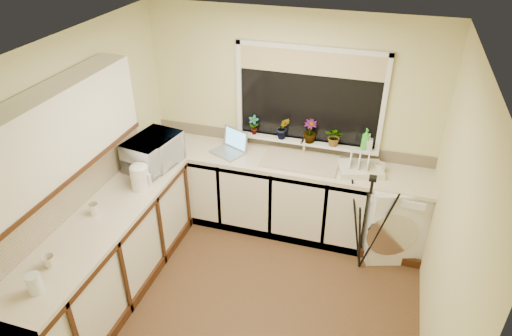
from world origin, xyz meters
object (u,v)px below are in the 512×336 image
Objects in this scene: glass_jug at (35,283)px; soap_bottle_clear at (369,142)px; plant_a at (254,125)px; washing_machine at (393,215)px; plant_d at (335,137)px; cup_left at (49,261)px; kettle at (140,178)px; plant_c at (310,131)px; steel_jar at (94,209)px; microwave at (153,152)px; plant_b at (283,128)px; tripod at (366,224)px; cup_back at (380,168)px; soap_bottle_green at (366,139)px; dish_rack at (361,169)px; laptop at (231,146)px.

soap_bottle_clear is (2.13, 2.62, 0.16)m from glass_jug.
glass_jug is 0.71× the size of plant_a.
glass_jug reaches higher than washing_machine.
plant_d is 2.08× the size of cup_left.
washing_machine is 2.68m from kettle.
kettle is 1.86m from plant_c.
microwave reaches higher than steel_jar.
plant_b is at bearing 51.29° from steel_jar.
plant_b reaches higher than glass_jug.
steel_jar is at bearing -110.47° from kettle.
tripod is 1.64m from plant_a.
cup_back is at bearing -67.00° from microwave.
microwave is (-0.08, 0.43, 0.05)m from kettle.
soap_bottle_green is at bearing -173.21° from soap_bottle_clear.
washing_machine is 0.51m from tripod.
plant_c is 2.85m from cup_left.
washing_machine is 3.94× the size of plant_a.
dish_rack is 1.28m from plant_a.
microwave is (-0.02, 1.87, 0.09)m from glass_jug.
plant_c reaches higher than soap_bottle_green.
plant_a is at bearing 153.93° from dish_rack.
laptop reaches higher than washing_machine.
soap_bottle_clear is 3.25m from cup_left.
kettle is 1.06× the size of plant_a.
plant_a reaches higher than cup_back.
cup_back is (2.23, 1.00, -0.07)m from kettle.
washing_machine is 1.81m from plant_a.
steel_jar is 2.83m from soap_bottle_clear.
kettle is 1.21m from cup_left.
washing_machine is at bearing -69.98° from microwave.
soap_bottle_green reaches higher than dish_rack.
plant_c is 2.12× the size of cup_back.
dish_rack reaches higher than washing_machine.
laptop reaches higher than tripod.
plant_b is (1.14, 1.16, 0.16)m from kettle.
cup_back is at bearing 31.96° from steel_jar.
plant_a is (0.80, 1.17, 0.14)m from kettle.
plant_a is 1.45m from cup_back.
tripod is (-0.27, -0.41, 0.12)m from washing_machine.
cup_left reaches higher than washing_machine.
plant_b is at bearing 45.31° from kettle.
plant_c is 1.07× the size of soap_bottle_green.
steel_jar is 0.60× the size of soap_bottle_clear.
glass_jug is at bearing -153.98° from tripod.
plant_c reaches higher than kettle.
plant_d is at bearing 143.10° from washing_machine.
laptop is at bearing -171.86° from soap_bottle_clear.
washing_machine is 1.05m from plant_d.
washing_machine is 7.93× the size of steel_jar.
soap_bottle_clear is at bearing 127.06° from washing_machine.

